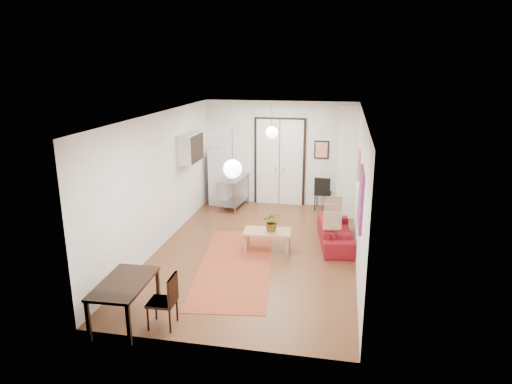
% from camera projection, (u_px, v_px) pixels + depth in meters
% --- Properties ---
extents(floor, '(7.00, 7.00, 0.00)m').
position_uv_depth(floor, '(256.00, 250.00, 9.82)').
color(floor, brown).
rests_on(floor, ground).
extents(ceiling, '(4.20, 7.00, 0.02)m').
position_uv_depth(ceiling, '(256.00, 115.00, 9.03)').
color(ceiling, silver).
rests_on(ceiling, wall_back).
extents(wall_back, '(4.20, 0.02, 2.90)m').
position_uv_depth(wall_back, '(280.00, 153.00, 12.73)').
color(wall_back, white).
rests_on(wall_back, floor).
extents(wall_front, '(4.20, 0.02, 2.90)m').
position_uv_depth(wall_front, '(207.00, 251.00, 6.12)').
color(wall_front, white).
rests_on(wall_front, floor).
extents(wall_left, '(0.02, 7.00, 2.90)m').
position_uv_depth(wall_left, '(161.00, 180.00, 9.81)').
color(wall_left, white).
rests_on(wall_left, floor).
extents(wall_right, '(0.02, 7.00, 2.90)m').
position_uv_depth(wall_right, '(360.00, 190.00, 9.04)').
color(wall_right, white).
rests_on(wall_right, floor).
extents(double_doors, '(1.44, 0.06, 2.50)m').
position_uv_depth(double_doors, '(280.00, 163.00, 12.76)').
color(double_doors, silver).
rests_on(double_doors, wall_back).
extents(stub_partition, '(0.50, 0.10, 2.90)m').
position_uv_depth(stub_partition, '(347.00, 163.00, 11.50)').
color(stub_partition, white).
rests_on(stub_partition, floor).
extents(wall_cabinet, '(0.35, 1.00, 0.70)m').
position_uv_depth(wall_cabinet, '(190.00, 148.00, 11.07)').
color(wall_cabinet, silver).
rests_on(wall_cabinet, wall_left).
extents(painting_popart, '(0.05, 1.00, 1.00)m').
position_uv_depth(painting_popart, '(361.00, 198.00, 7.81)').
color(painting_popart, red).
rests_on(painting_popart, wall_right).
extents(painting_abstract, '(0.05, 0.50, 0.60)m').
position_uv_depth(painting_abstract, '(359.00, 165.00, 9.71)').
color(painting_abstract, beige).
rests_on(painting_abstract, wall_right).
extents(poster_back, '(0.40, 0.03, 0.50)m').
position_uv_depth(poster_back, '(322.00, 150.00, 12.45)').
color(poster_back, red).
rests_on(poster_back, wall_back).
extents(print_left, '(0.03, 0.44, 0.54)m').
position_uv_depth(print_left, '(191.00, 142.00, 11.56)').
color(print_left, '#A77145').
rests_on(print_left, wall_left).
extents(pendant_back, '(0.30, 0.30, 0.80)m').
position_uv_depth(pendant_back, '(272.00, 133.00, 11.10)').
color(pendant_back, white).
rests_on(pendant_back, ceiling).
extents(pendant_front, '(0.30, 0.30, 0.80)m').
position_uv_depth(pendant_front, '(233.00, 169.00, 7.32)').
color(pendant_front, white).
rests_on(pendant_front, ceiling).
extents(kilim_rug, '(1.86, 3.88, 0.01)m').
position_uv_depth(kilim_rug, '(235.00, 265.00, 9.09)').
color(kilim_rug, '#A64B29').
rests_on(kilim_rug, floor).
extents(sofa, '(0.96, 1.91, 0.53)m').
position_uv_depth(sofa, '(337.00, 233.00, 10.08)').
color(sofa, maroon).
rests_on(sofa, floor).
extents(coffee_table, '(1.03, 0.62, 0.44)m').
position_uv_depth(coffee_table, '(267.00, 233.00, 9.72)').
color(coffee_table, '#AB8251').
rests_on(coffee_table, floor).
extents(potted_plant, '(0.36, 0.41, 0.43)m').
position_uv_depth(potted_plant, '(272.00, 222.00, 9.63)').
color(potted_plant, '#3B662E').
rests_on(potted_plant, coffee_table).
extents(kitchen_counter, '(0.72, 1.20, 0.87)m').
position_uv_depth(kitchen_counter, '(233.00, 188.00, 12.58)').
color(kitchen_counter, '#A5A7AA').
rests_on(kitchen_counter, floor).
extents(bowl, '(0.24, 0.24, 0.05)m').
position_uv_depth(bowl, '(231.00, 179.00, 12.21)').
color(bowl, silver).
rests_on(bowl, kitchen_counter).
extents(soap_bottle, '(0.10, 0.10, 0.18)m').
position_uv_depth(soap_bottle, '(234.00, 172.00, 12.72)').
color(soap_bottle, teal).
rests_on(soap_bottle, kitchen_counter).
extents(fridge, '(0.57, 0.57, 1.56)m').
position_uv_depth(fridge, '(220.00, 177.00, 12.88)').
color(fridge, silver).
rests_on(fridge, floor).
extents(dining_table, '(0.75, 1.26, 0.68)m').
position_uv_depth(dining_table, '(124.00, 286.00, 6.95)').
color(dining_table, black).
rests_on(dining_table, floor).
extents(dining_chair_near, '(0.42, 0.58, 0.85)m').
position_uv_depth(dining_chair_near, '(164.00, 295.00, 6.95)').
color(dining_chair_near, '#371F11').
rests_on(dining_chair_near, floor).
extents(dining_chair_far, '(0.42, 0.58, 0.85)m').
position_uv_depth(dining_chair_far, '(164.00, 295.00, 6.95)').
color(dining_chair_far, '#371F11').
rests_on(dining_chair_far, floor).
extents(black_side_chair, '(0.47, 0.47, 0.93)m').
position_uv_depth(black_side_chair, '(323.00, 189.00, 12.50)').
color(black_side_chair, black).
rests_on(black_side_chair, floor).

